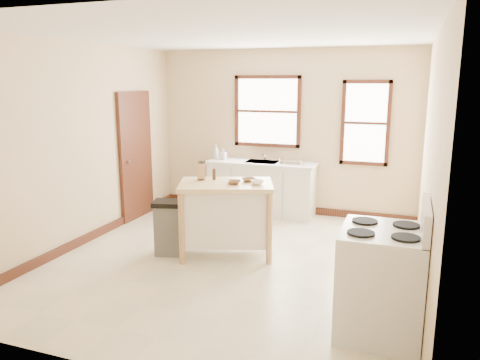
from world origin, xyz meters
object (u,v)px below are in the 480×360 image
knife_block (201,172)px  bowl_a (234,182)px  bowl_c (257,182)px  trash_bin (168,228)px  gas_stove (382,268)px  soap_bottle_a (216,152)px  bowl_b (249,180)px  pepper_grinder (214,174)px  dish_rack (292,161)px  kitchen_island (226,219)px  soap_bottle_b (224,154)px

knife_block → bowl_a: knife_block is taller
knife_block → bowl_c: knife_block is taller
trash_bin → gas_stove: (2.77, -1.11, 0.26)m
soap_bottle_a → knife_block: size_ratio=1.28×
bowl_c → trash_bin: size_ratio=0.23×
bowl_a → bowl_b: size_ratio=1.00×
bowl_b → trash_bin: (-0.98, -0.42, -0.64)m
soap_bottle_a → pepper_grinder: bearing=-46.9°
soap_bottle_a → dish_rack: 1.39m
knife_block → bowl_b: 0.64m
gas_stove → dish_rack: bearing=116.4°
bowl_c → trash_bin: bearing=-166.0°
kitchen_island → trash_bin: size_ratio=1.64×
soap_bottle_a → soap_bottle_b: bearing=11.6°
knife_block → bowl_c: 0.80m
pepper_grinder → bowl_c: 0.63m
kitchen_island → gas_stove: bearing=-53.5°
soap_bottle_a → bowl_b: size_ratio=1.42×
pepper_grinder → gas_stove: size_ratio=0.12×
pepper_grinder → soap_bottle_a: bearing=112.1°
bowl_a → bowl_b: same height
knife_block → bowl_a: (0.50, -0.10, -0.08)m
kitchen_island → bowl_c: (0.41, 0.03, 0.52)m
soap_bottle_b → pepper_grinder: 1.96m
soap_bottle_a → trash_bin: bearing=-62.6°
soap_bottle_b → dish_rack: 1.23m
bowl_a → soap_bottle_b: bearing=115.2°
kitchen_island → bowl_b: size_ratio=6.66×
kitchen_island → bowl_c: 0.66m
soap_bottle_a → bowl_a: soap_bottle_a is taller
dish_rack → trash_bin: (-1.13, -2.19, -0.60)m
soap_bottle_a → bowl_c: bearing=-33.7°
bowl_a → bowl_b: (0.13, 0.21, -0.00)m
pepper_grinder → knife_block: bearing=-160.4°
knife_block → kitchen_island: bearing=-36.0°
knife_block → trash_bin: knife_block is taller
bowl_c → bowl_a: bearing=-165.7°
pepper_grinder → trash_bin: pepper_grinder is taller
soap_bottle_b → trash_bin: 2.32m
bowl_b → pepper_grinder: bearing=-172.5°
soap_bottle_b → gas_stove: gas_stove is taller
knife_block → pepper_grinder: 0.18m
bowl_b → gas_stove: (1.79, -1.53, -0.37)m
knife_block → bowl_a: 0.52m
pepper_grinder → bowl_b: 0.47m
bowl_a → gas_stove: (1.92, -1.32, -0.37)m
bowl_b → trash_bin: bearing=-156.5°
bowl_c → gas_stove: 2.17m
soap_bottle_b → kitchen_island: soap_bottle_b is taller
soap_bottle_b → pepper_grinder: bearing=-59.7°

